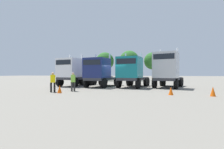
{
  "coord_description": "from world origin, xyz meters",
  "views": [
    {
      "loc": [
        3.93,
        -18.38,
        1.57
      ],
      "look_at": [
        -1.0,
        2.01,
        1.46
      ],
      "focal_mm": 27.05,
      "sensor_mm": 36.0,
      "label": 1
    }
  ],
  "objects_px": {
    "traffic_cone_mid": "(60,89)",
    "traffic_cone_far": "(213,91)",
    "semi_truck_navy": "(100,72)",
    "traffic_cone_near": "(171,91)",
    "visitor_in_hivis": "(53,81)",
    "visitor_with_camera": "(73,80)",
    "semi_truck_white": "(73,72)",
    "semi_truck_teal": "(131,72)",
    "semi_truck_silver": "(167,70)"
  },
  "relations": [
    {
      "from": "traffic_cone_mid",
      "to": "semi_truck_white",
      "type": "bearing_deg",
      "value": 108.6
    },
    {
      "from": "visitor_with_camera",
      "to": "visitor_in_hivis",
      "type": "bearing_deg",
      "value": 68.71
    },
    {
      "from": "semi_truck_silver",
      "to": "traffic_cone_near",
      "type": "relative_size",
      "value": 10.82
    },
    {
      "from": "visitor_in_hivis",
      "to": "traffic_cone_far",
      "type": "height_order",
      "value": "visitor_in_hivis"
    },
    {
      "from": "semi_truck_navy",
      "to": "traffic_cone_mid",
      "type": "height_order",
      "value": "semi_truck_navy"
    },
    {
      "from": "visitor_with_camera",
      "to": "traffic_cone_near",
      "type": "height_order",
      "value": "visitor_with_camera"
    },
    {
      "from": "traffic_cone_mid",
      "to": "traffic_cone_far",
      "type": "xyz_separation_m",
      "value": [
        11.38,
        0.73,
        0.02
      ]
    },
    {
      "from": "traffic_cone_near",
      "to": "traffic_cone_mid",
      "type": "xyz_separation_m",
      "value": [
        -8.63,
        -0.83,
        0.02
      ]
    },
    {
      "from": "visitor_with_camera",
      "to": "traffic_cone_mid",
      "type": "distance_m",
      "value": 1.74
    },
    {
      "from": "semi_truck_navy",
      "to": "semi_truck_teal",
      "type": "xyz_separation_m",
      "value": [
        3.65,
        0.25,
        0.05
      ]
    },
    {
      "from": "traffic_cone_near",
      "to": "traffic_cone_far",
      "type": "bearing_deg",
      "value": -1.89
    },
    {
      "from": "visitor_in_hivis",
      "to": "visitor_with_camera",
      "type": "bearing_deg",
      "value": 87.26
    },
    {
      "from": "traffic_cone_near",
      "to": "traffic_cone_mid",
      "type": "distance_m",
      "value": 8.67
    },
    {
      "from": "semi_truck_navy",
      "to": "traffic_cone_near",
      "type": "bearing_deg",
      "value": 62.27
    },
    {
      "from": "visitor_with_camera",
      "to": "semi_truck_silver",
      "type": "bearing_deg",
      "value": -117.53
    },
    {
      "from": "traffic_cone_near",
      "to": "traffic_cone_far",
      "type": "relative_size",
      "value": 0.86
    },
    {
      "from": "traffic_cone_near",
      "to": "traffic_cone_far",
      "type": "distance_m",
      "value": 2.76
    },
    {
      "from": "traffic_cone_far",
      "to": "semi_truck_teal",
      "type": "bearing_deg",
      "value": 136.6
    },
    {
      "from": "traffic_cone_near",
      "to": "semi_truck_teal",
      "type": "bearing_deg",
      "value": 121.47
    },
    {
      "from": "traffic_cone_mid",
      "to": "semi_truck_navy",
      "type": "bearing_deg",
      "value": 78.61
    },
    {
      "from": "traffic_cone_mid",
      "to": "semi_truck_silver",
      "type": "bearing_deg",
      "value": 39.52
    },
    {
      "from": "traffic_cone_near",
      "to": "semi_truck_white",
      "type": "bearing_deg",
      "value": 150.6
    },
    {
      "from": "semi_truck_white",
      "to": "traffic_cone_mid",
      "type": "bearing_deg",
      "value": 28.49
    },
    {
      "from": "traffic_cone_near",
      "to": "visitor_in_hivis",
      "type": "bearing_deg",
      "value": -177.67
    },
    {
      "from": "semi_truck_white",
      "to": "traffic_cone_near",
      "type": "height_order",
      "value": "semi_truck_white"
    },
    {
      "from": "semi_truck_navy",
      "to": "semi_truck_silver",
      "type": "height_order",
      "value": "semi_truck_silver"
    },
    {
      "from": "semi_truck_white",
      "to": "semi_truck_silver",
      "type": "distance_m",
      "value": 11.24
    },
    {
      "from": "semi_truck_teal",
      "to": "visitor_with_camera",
      "type": "distance_m",
      "value": 7.0
    },
    {
      "from": "semi_truck_white",
      "to": "visitor_in_hivis",
      "type": "distance_m",
      "value": 6.79
    },
    {
      "from": "visitor_with_camera",
      "to": "traffic_cone_far",
      "type": "height_order",
      "value": "visitor_with_camera"
    },
    {
      "from": "semi_truck_teal",
      "to": "semi_truck_white",
      "type": "bearing_deg",
      "value": -81.55
    },
    {
      "from": "semi_truck_navy",
      "to": "semi_truck_silver",
      "type": "relative_size",
      "value": 0.99
    },
    {
      "from": "semi_truck_white",
      "to": "visitor_with_camera",
      "type": "height_order",
      "value": "semi_truck_white"
    },
    {
      "from": "semi_truck_teal",
      "to": "semi_truck_silver",
      "type": "bearing_deg",
      "value": 107.67
    },
    {
      "from": "semi_truck_white",
      "to": "semi_truck_navy",
      "type": "height_order",
      "value": "semi_truck_white"
    },
    {
      "from": "visitor_with_camera",
      "to": "traffic_cone_near",
      "type": "relative_size",
      "value": 2.83
    },
    {
      "from": "semi_truck_white",
      "to": "semi_truck_silver",
      "type": "xyz_separation_m",
      "value": [
        11.23,
        0.29,
        0.23
      ]
    },
    {
      "from": "semi_truck_silver",
      "to": "traffic_cone_far",
      "type": "bearing_deg",
      "value": 36.09
    },
    {
      "from": "visitor_with_camera",
      "to": "traffic_cone_near",
      "type": "bearing_deg",
      "value": -156.86
    },
    {
      "from": "semi_truck_teal",
      "to": "traffic_cone_far",
      "type": "distance_m",
      "value": 8.95
    },
    {
      "from": "traffic_cone_far",
      "to": "semi_truck_white",
      "type": "bearing_deg",
      "value": 155.43
    },
    {
      "from": "semi_truck_teal",
      "to": "visitor_in_hivis",
      "type": "height_order",
      "value": "semi_truck_teal"
    },
    {
      "from": "visitor_in_hivis",
      "to": "traffic_cone_near",
      "type": "distance_m",
      "value": 9.56
    },
    {
      "from": "visitor_in_hivis",
      "to": "visitor_with_camera",
      "type": "distance_m",
      "value": 1.73
    },
    {
      "from": "semi_truck_white",
      "to": "semi_truck_navy",
      "type": "relative_size",
      "value": 0.97
    },
    {
      "from": "semi_truck_navy",
      "to": "visitor_in_hivis",
      "type": "distance_m",
      "value": 6.55
    },
    {
      "from": "semi_truck_teal",
      "to": "traffic_cone_far",
      "type": "bearing_deg",
      "value": 56.76
    },
    {
      "from": "traffic_cone_near",
      "to": "traffic_cone_far",
      "type": "xyz_separation_m",
      "value": [
        2.76,
        -0.09,
        0.05
      ]
    },
    {
      "from": "semi_truck_navy",
      "to": "visitor_in_hivis",
      "type": "xyz_separation_m",
      "value": [
        -2.22,
        -6.11,
        -0.77
      ]
    },
    {
      "from": "semi_truck_silver",
      "to": "traffic_cone_far",
      "type": "xyz_separation_m",
      "value": [
        2.52,
        -6.58,
        -1.67
      ]
    }
  ]
}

